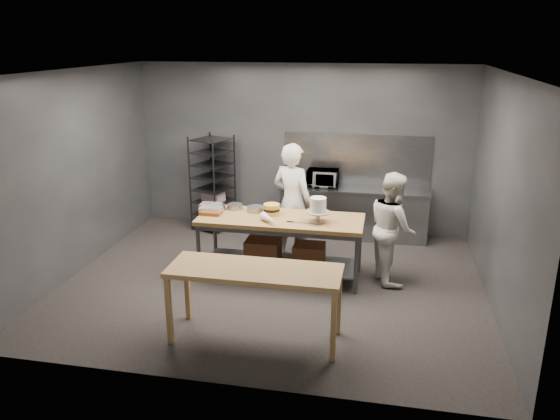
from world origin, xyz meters
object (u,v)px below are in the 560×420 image
chef_right (392,227)px  frosted_cake_stand (318,207)px  layer_cake (272,209)px  chef_behind (292,202)px  microwave (323,178)px  work_table (281,240)px  speed_rack (213,184)px  near_counter (255,275)px

chef_right → frosted_cake_stand: size_ratio=4.48×
layer_cake → chef_right: bearing=2.5°
chef_behind → layer_cake: size_ratio=7.85×
chef_right → layer_cake: size_ratio=6.75×
chef_right → microwave: 2.14m
layer_cake → work_table: bearing=-32.9°
chef_right → frosted_cake_stand: (-1.05, -0.29, 0.33)m
microwave → chef_behind: bearing=-105.4°
chef_behind → chef_right: 1.65m
speed_rack → chef_right: (3.24, -1.65, -0.04)m
near_counter → chef_behind: chef_behind is taller
microwave → frosted_cake_stand: (0.18, -2.02, 0.09)m
work_table → chef_right: size_ratio=1.48×
work_table → chef_behind: bearing=87.3°
chef_behind → microwave: bearing=-82.6°
work_table → microwave: 2.01m
near_counter → chef_right: size_ratio=1.23×
frosted_cake_stand → chef_behind: bearing=121.8°
near_counter → frosted_cake_stand: size_ratio=5.51×
chef_behind → work_table: bearing=110.1°
microwave → layer_cake: size_ratio=2.25×
frosted_cake_stand → speed_rack: bearing=138.4°
work_table → speed_rack: speed_rack is taller
near_counter → chef_behind: (-0.01, 2.53, 0.13)m
chef_right → microwave: (-1.23, 1.73, 0.24)m
chef_right → microwave: bearing=16.7°
speed_rack → microwave: (2.01, 0.08, 0.19)m
speed_rack → layer_cake: 2.28m
chef_behind → microwave: (0.33, 1.20, 0.11)m
work_table → near_counter: bearing=-88.6°
near_counter → chef_behind: size_ratio=1.06×
speed_rack → chef_right: 3.63m
near_counter → speed_rack: (-1.69, 3.65, 0.04)m
chef_right → layer_cake: bearing=73.8°
chef_behind → chef_right: size_ratio=1.16×
speed_rack → frosted_cake_stand: bearing=-41.6°
speed_rack → chef_behind: bearing=-33.7°
chef_behind → frosted_cake_stand: 0.99m
work_table → chef_right: chef_right is taller
work_table → chef_behind: (0.03, 0.72, 0.37)m
work_table → microwave: (0.36, 1.92, 0.48)m
chef_right → near_counter: bearing=123.6°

